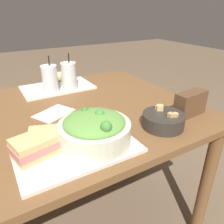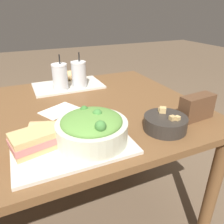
# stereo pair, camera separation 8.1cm
# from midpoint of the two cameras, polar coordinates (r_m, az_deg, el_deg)

# --- Properties ---
(ground_plane) EXTENTS (12.00, 12.00, 0.00)m
(ground_plane) POSITION_cam_midpoint_polar(r_m,az_deg,el_deg) (1.48, -13.82, -26.37)
(ground_plane) COLOR brown
(dining_table) EXTENTS (1.36, 0.96, 0.72)m
(dining_table) POSITION_cam_midpoint_polar(r_m,az_deg,el_deg) (1.07, -17.35, -4.93)
(dining_table) COLOR brown
(dining_table) RESTS_ON ground_plane
(tray_near) EXTENTS (0.40, 0.25, 0.01)m
(tray_near) POSITION_cam_midpoint_polar(r_m,az_deg,el_deg) (0.76, -12.30, -9.73)
(tray_near) COLOR beige
(tray_near) RESTS_ON dining_table
(tray_far) EXTENTS (0.40, 0.25, 0.01)m
(tray_far) POSITION_cam_midpoint_polar(r_m,az_deg,el_deg) (1.35, -15.74, 6.18)
(tray_far) COLOR beige
(tray_far) RESTS_ON dining_table
(salad_bowl) EXTENTS (0.25, 0.25, 0.12)m
(salad_bowl) POSITION_cam_midpoint_polar(r_m,az_deg,el_deg) (0.75, -7.68, -4.48)
(salad_bowl) COLOR beige
(salad_bowl) RESTS_ON tray_near
(soup_bowl) EXTENTS (0.17, 0.17, 0.08)m
(soup_bowl) POSITION_cam_midpoint_polar(r_m,az_deg,el_deg) (0.89, 10.70, -2.06)
(soup_bowl) COLOR #2D2823
(soup_bowl) RESTS_ON dining_table
(sandwich_near) EXTENTS (0.17, 0.13, 0.06)m
(sandwich_near) POSITION_cam_midpoint_polar(r_m,az_deg,el_deg) (0.75, -22.10, -8.23)
(sandwich_near) COLOR tan
(sandwich_near) RESTS_ON tray_near
(baguette_near) EXTENTS (0.17, 0.11, 0.06)m
(baguette_near) POSITION_cam_midpoint_polar(r_m,az_deg,el_deg) (0.80, -17.64, -5.18)
(baguette_near) COLOR tan
(baguette_near) RESTS_ON tray_near
(baguette_far) EXTENTS (0.15, 0.06, 0.06)m
(baguette_far) POSITION_cam_midpoint_polar(r_m,az_deg,el_deg) (1.44, -14.73, 8.97)
(baguette_far) COLOR tan
(baguette_far) RESTS_ON tray_far
(drink_cup_dark) EXTENTS (0.09, 0.09, 0.20)m
(drink_cup_dark) POSITION_cam_midpoint_polar(r_m,az_deg,el_deg) (1.26, -17.70, 8.04)
(drink_cup_dark) COLOR silver
(drink_cup_dark) RESTS_ON tray_far
(drink_cup_red) EXTENTS (0.09, 0.09, 0.20)m
(drink_cup_red) POSITION_cam_midpoint_polar(r_m,az_deg,el_deg) (1.28, -12.97, 9.01)
(drink_cup_red) COLOR silver
(drink_cup_red) RESTS_ON tray_far
(chip_bag) EXTENTS (0.16, 0.07, 0.11)m
(chip_bag) POSITION_cam_midpoint_polar(r_m,az_deg,el_deg) (1.01, 17.65, 2.07)
(chip_bag) COLOR brown
(chip_bag) RESTS_ON dining_table
(napkin_folded) EXTENTS (0.20, 0.18, 0.00)m
(napkin_folded) POSITION_cam_midpoint_polar(r_m,az_deg,el_deg) (1.04, -17.13, -0.35)
(napkin_folded) COLOR silver
(napkin_folded) RESTS_ON dining_table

